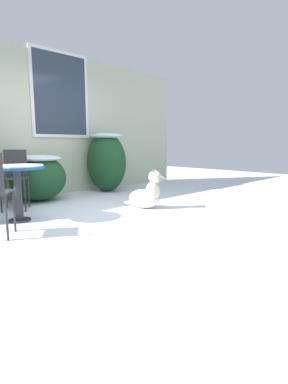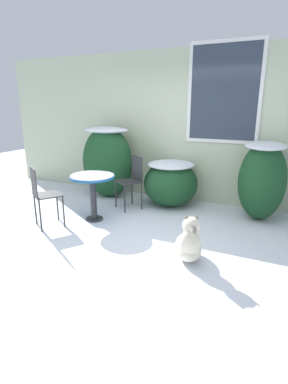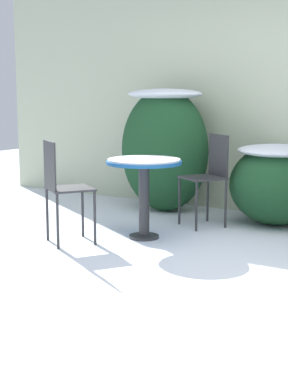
# 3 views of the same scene
# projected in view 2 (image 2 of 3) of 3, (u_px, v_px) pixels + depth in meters

# --- Properties ---
(ground_plane) EXTENTS (16.00, 16.00, 0.00)m
(ground_plane) POSITION_uv_depth(u_px,v_px,m) (125.00, 242.00, 4.06)
(ground_plane) COLOR silver
(house_wall) EXTENTS (8.00, 0.10, 2.81)m
(house_wall) POSITION_uv_depth(u_px,v_px,m) (183.00, 125.00, 5.54)
(house_wall) COLOR #B2BC9E
(house_wall) RESTS_ON ground_plane
(shrub_left) EXTENTS (1.05, 0.72, 1.38)m
(shrub_left) POSITION_uv_depth(u_px,v_px,m) (107.00, 161.00, 5.88)
(shrub_left) COLOR #194223
(shrub_left) RESTS_ON ground_plane
(shrub_middle) EXTENTS (0.97, 0.98, 0.82)m
(shrub_middle) POSITION_uv_depth(u_px,v_px,m) (170.00, 182.00, 5.43)
(shrub_middle) COLOR #194223
(shrub_middle) RESTS_ON ground_plane
(shrub_right) EXTENTS (0.73, 0.97, 1.24)m
(shrub_right) POSITION_uv_depth(u_px,v_px,m) (262.00, 179.00, 4.75)
(shrub_right) COLOR #194223
(shrub_right) RESTS_ON ground_plane
(patio_table) EXTENTS (0.70, 0.70, 0.74)m
(patio_table) POSITION_uv_depth(u_px,v_px,m) (93.00, 184.00, 4.68)
(patio_table) COLOR #2D2D30
(patio_table) RESTS_ON ground_plane
(patio_chair_near_table) EXTENTS (0.52, 0.52, 0.93)m
(patio_chair_near_table) POSITION_uv_depth(u_px,v_px,m) (132.00, 179.00, 5.27)
(patio_chair_near_table) COLOR #2D2D30
(patio_chair_near_table) RESTS_ON ground_plane
(patio_chair_far_side) EXTENTS (0.52, 0.52, 0.93)m
(patio_chair_far_side) POSITION_uv_depth(u_px,v_px,m) (43.00, 193.00, 4.43)
(patio_chair_far_side) COLOR #2D2D30
(patio_chair_far_side) RESTS_ON ground_plane
(dog) EXTENTS (0.49, 0.71, 0.63)m
(dog) POSITION_uv_depth(u_px,v_px,m) (189.00, 244.00, 3.52)
(dog) COLOR beige
(dog) RESTS_ON ground_plane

